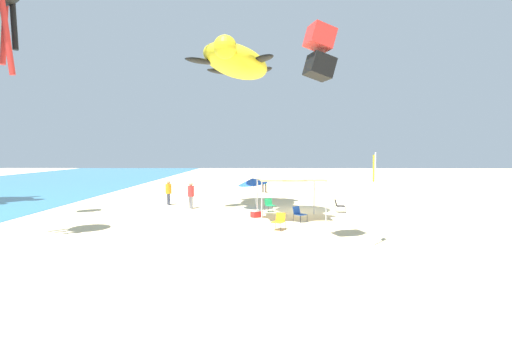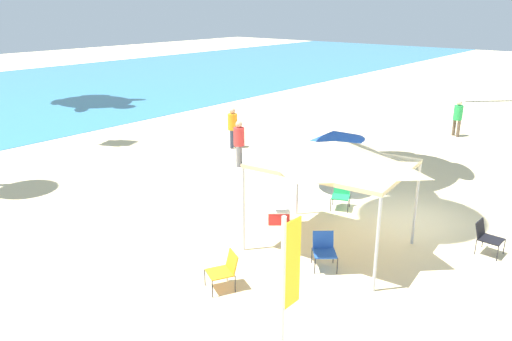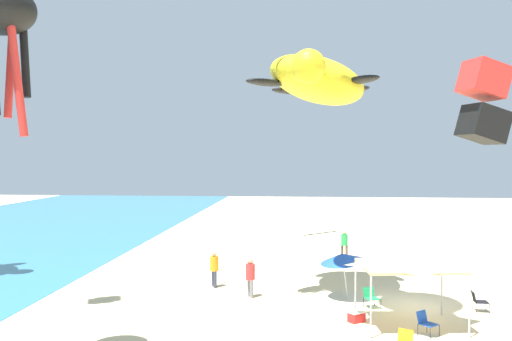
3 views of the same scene
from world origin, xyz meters
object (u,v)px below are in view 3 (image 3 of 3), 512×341
person_kite_handler (250,274)px  kite_turtle_yellow (317,80)px  folding_chair_facing_ocean (478,300)px  folding_chair_right_of_tent (371,296)px  person_near_umbrella (344,242)px  kite_box_red (483,102)px  kite_octopus_black (1,18)px  folding_chair_left_of_tent (426,321)px  beach_umbrella (342,258)px  person_watching_sky (214,266)px  folding_chair_near_cooler (404,341)px  cooler_box (356,317)px  canopy_tent (409,260)px

person_kite_handler → kite_turtle_yellow: bearing=-109.3°
folding_chair_facing_ocean → folding_chair_right_of_tent: bearing=89.1°
folding_chair_facing_ocean → folding_chair_right_of_tent: 4.30m
person_near_umbrella → person_kite_handler: person_kite_handler is taller
person_near_umbrella → kite_box_red: bearing=-51.8°
person_near_umbrella → kite_octopus_black: size_ratio=0.40×
folding_chair_left_of_tent → kite_turtle_yellow: (4.95, 3.78, 9.25)m
beach_umbrella → person_near_umbrella: bearing=-4.6°
person_kite_handler → kite_octopus_black: kite_octopus_black is taller
kite_octopus_black → folding_chair_right_of_tent: bearing=-2.4°
person_near_umbrella → kite_turtle_yellow: (-9.56, 1.94, 8.71)m
person_watching_sky → folding_chair_left_of_tent: bearing=28.9°
folding_chair_right_of_tent → kite_turtle_yellow: bearing=121.7°
person_watching_sky → kite_turtle_yellow: size_ratio=0.26×
kite_octopus_black → person_near_umbrella: bearing=21.8°
folding_chair_right_of_tent → person_kite_handler: person_kite_handler is taller
beach_umbrella → folding_chair_near_cooler: size_ratio=2.72×
person_near_umbrella → beach_umbrella: bearing=-62.7°
folding_chair_near_cooler → folding_chair_facing_ocean: 6.64m
folding_chair_left_of_tent → folding_chair_near_cooler: size_ratio=1.00×
cooler_box → kite_turtle_yellow: (3.66, 1.47, 9.52)m
folding_chair_left_of_tent → kite_box_red: size_ratio=0.37×
folding_chair_near_cooler → kite_octopus_black: (-2.68, 11.73, 9.80)m
folding_chair_facing_ocean → cooler_box: folding_chair_facing_ocean is taller
folding_chair_facing_ocean → kite_octopus_black: (-8.05, 15.63, 9.80)m
cooler_box → folding_chair_left_of_tent: bearing=-119.2°
folding_chair_right_of_tent → folding_chair_facing_ocean: bearing=-26.9°
canopy_tent → kite_octopus_black: kite_octopus_black is taller
canopy_tent → kite_box_red: (-5.98, -0.76, 5.28)m
folding_chair_left_of_tent → person_kite_handler: bearing=104.5°
beach_umbrella → person_watching_sky: (1.65, 6.01, -0.80)m
canopy_tent → kite_box_red: size_ratio=1.71×
folding_chair_facing_ocean → person_watching_sky: 11.84m
beach_umbrella → kite_turtle_yellow: (0.27, 1.15, 7.90)m
beach_umbrella → folding_chair_left_of_tent: 5.54m
canopy_tent → person_near_umbrella: bearing=6.0°
folding_chair_right_of_tent → cooler_box: bearing=-134.1°
folding_chair_left_of_tent → person_watching_sky: 10.72m
beach_umbrella → folding_chair_facing_ocean: bearing=-105.7°
beach_umbrella → folding_chair_facing_ocean: size_ratio=2.72×
folding_chair_right_of_tent → person_near_umbrella: size_ratio=0.47×
kite_turtle_yellow → person_kite_handler: bearing=-75.2°
person_near_umbrella → kite_octopus_black: (-19.40, 11.03, 9.25)m
beach_umbrella → folding_chair_right_of_tent: size_ratio=2.72×
folding_chair_near_cooler → kite_box_red: size_ratio=0.37×
kite_box_red → folding_chair_right_of_tent: bearing=-4.6°
beach_umbrella → kite_box_red: (-9.71, -2.97, 5.95)m
folding_chair_left_of_tent → cooler_box: 2.66m
folding_chair_near_cooler → cooler_box: folding_chair_near_cooler is taller
beach_umbrella → kite_octopus_black: size_ratio=0.52×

